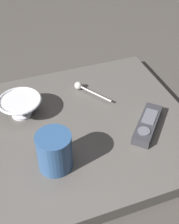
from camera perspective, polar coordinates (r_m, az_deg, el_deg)
name	(u,v)px	position (r m, az deg, el deg)	size (l,w,h in m)	color
ground_plane	(88,133)	(0.93, -0.32, -3.88)	(6.00, 6.00, 0.00)	#47423D
table	(88,128)	(0.91, -0.33, -2.99)	(0.61, 0.58, 0.04)	#5B5651
cereal_bowl	(21,106)	(0.93, -12.80, 1.11)	(0.13, 0.13, 0.06)	silver
coffee_mug	(55,151)	(0.76, -6.57, -7.32)	(0.09, 0.09, 0.10)	#33598C
teaspoon	(82,87)	(1.01, -1.50, 4.68)	(0.09, 0.13, 0.03)	silver
tv_remote_near	(147,124)	(0.89, 10.80, -2.27)	(0.15, 0.15, 0.03)	#38383D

